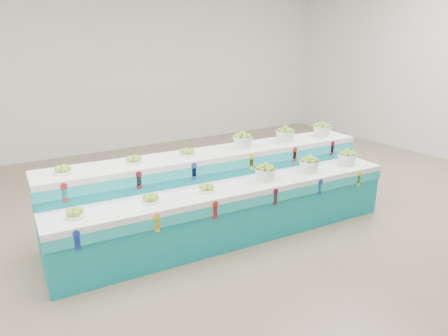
% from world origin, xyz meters
% --- Properties ---
extents(ground, '(10.00, 10.00, 0.00)m').
position_xyz_m(ground, '(0.00, 0.00, 0.00)').
color(ground, '#76654C').
rests_on(ground, ground).
extents(back_wall, '(10.00, 0.00, 10.00)m').
position_xyz_m(back_wall, '(0.00, 5.00, 2.00)').
color(back_wall, silver).
rests_on(back_wall, ground).
extents(display_stand, '(4.56, 1.45, 1.02)m').
position_xyz_m(display_stand, '(-0.76, 0.19, 0.51)').
color(display_stand, teal).
rests_on(display_stand, ground).
extents(plate_lower_left, '(0.24, 0.24, 0.10)m').
position_xyz_m(plate_lower_left, '(-2.65, 0.04, 0.77)').
color(plate_lower_left, white).
rests_on(plate_lower_left, display_stand).
extents(plate_lower_mid, '(0.24, 0.24, 0.10)m').
position_xyz_m(plate_lower_mid, '(-1.85, -0.01, 0.77)').
color(plate_lower_mid, white).
rests_on(plate_lower_mid, display_stand).
extents(plate_lower_right, '(0.24, 0.24, 0.10)m').
position_xyz_m(plate_lower_right, '(-1.16, -0.06, 0.77)').
color(plate_lower_right, white).
rests_on(plate_lower_right, display_stand).
extents(basket_lower_left, '(0.29, 0.29, 0.21)m').
position_xyz_m(basket_lower_left, '(-0.33, -0.11, 0.82)').
color(basket_lower_left, silver).
rests_on(basket_lower_left, display_stand).
extents(basket_lower_mid, '(0.29, 0.29, 0.21)m').
position_xyz_m(basket_lower_mid, '(0.38, -0.16, 0.82)').
color(basket_lower_mid, silver).
rests_on(basket_lower_mid, display_stand).
extents(basket_lower_right, '(0.29, 0.29, 0.21)m').
position_xyz_m(basket_lower_right, '(1.08, -0.21, 0.82)').
color(basket_lower_right, silver).
rests_on(basket_lower_right, display_stand).
extents(plate_upper_left, '(0.24, 0.24, 0.10)m').
position_xyz_m(plate_upper_left, '(-2.62, 0.60, 1.07)').
color(plate_upper_left, white).
rests_on(plate_upper_left, display_stand).
extents(plate_upper_mid, '(0.24, 0.24, 0.10)m').
position_xyz_m(plate_upper_mid, '(-1.81, 0.54, 1.07)').
color(plate_upper_mid, white).
rests_on(plate_upper_mid, display_stand).
extents(plate_upper_right, '(0.24, 0.24, 0.10)m').
position_xyz_m(plate_upper_right, '(-1.12, 0.50, 1.07)').
color(plate_upper_right, white).
rests_on(plate_upper_right, display_stand).
extents(basket_upper_left, '(0.29, 0.29, 0.21)m').
position_xyz_m(basket_upper_left, '(-0.29, 0.44, 1.12)').
color(basket_upper_left, silver).
rests_on(basket_upper_left, display_stand).
extents(basket_upper_mid, '(0.29, 0.29, 0.21)m').
position_xyz_m(basket_upper_mid, '(0.42, 0.40, 1.12)').
color(basket_upper_mid, silver).
rests_on(basket_upper_mid, display_stand).
extents(basket_upper_right, '(0.29, 0.29, 0.21)m').
position_xyz_m(basket_upper_right, '(1.11, 0.35, 1.12)').
color(basket_upper_right, silver).
rests_on(basket_upper_right, display_stand).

